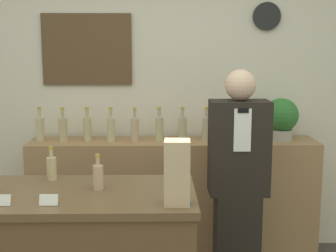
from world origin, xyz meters
TOP-DOWN VIEW (x-y plane):
  - back_wall at (-0.01, 2.00)m, footprint 5.20×0.09m
  - back_shelf at (0.11, 1.74)m, footprint 2.28×0.39m
  - shopkeeper at (0.53, 1.15)m, footprint 0.40×0.25m
  - potted_plant at (0.97, 1.75)m, footprint 0.27×0.27m
  - paper_bag at (0.09, 0.29)m, footprint 0.13×0.13m
  - tape_dispenser at (0.11, 0.29)m, footprint 0.09×0.06m
  - price_card_left at (-0.77, 0.28)m, footprint 0.09×0.02m
  - price_card_right at (-0.54, 0.28)m, footprint 0.09×0.02m
  - counter_bottle_1 at (-0.62, 0.73)m, footprint 0.06×0.06m
  - counter_bottle_2 at (-0.33, 0.54)m, footprint 0.06×0.06m
  - shelf_bottle_0 at (-0.95, 1.76)m, footprint 0.07×0.07m
  - shelf_bottle_1 at (-0.76, 1.73)m, footprint 0.07×0.07m
  - shelf_bottle_2 at (-0.57, 1.75)m, footprint 0.07×0.07m
  - shelf_bottle_3 at (-0.38, 1.74)m, footprint 0.07×0.07m
  - shelf_bottle_4 at (-0.19, 1.73)m, footprint 0.07×0.07m
  - shelf_bottle_5 at (-0.00, 1.75)m, footprint 0.07×0.07m
  - shelf_bottle_6 at (0.18, 1.75)m, footprint 0.07×0.07m
  - shelf_bottle_7 at (0.37, 1.75)m, footprint 0.07×0.07m
  - shelf_bottle_8 at (0.56, 1.75)m, footprint 0.07×0.07m
  - shelf_bottle_9 at (0.75, 1.76)m, footprint 0.07×0.07m

SIDE VIEW (x-z plane):
  - back_shelf at x=0.11m, z-range 0.00..0.97m
  - shopkeeper at x=0.53m, z-range 0.00..1.56m
  - tape_dispenser at x=0.11m, z-range 0.93..1.01m
  - price_card_left at x=-0.77m, z-range 0.95..1.00m
  - price_card_right at x=-0.54m, z-range 0.95..1.00m
  - counter_bottle_1 at x=-0.62m, z-range 0.92..1.12m
  - counter_bottle_2 at x=-0.33m, z-range 0.92..1.12m
  - shelf_bottle_0 at x=-0.95m, z-range 0.94..1.21m
  - shelf_bottle_1 at x=-0.76m, z-range 0.94..1.21m
  - shelf_bottle_2 at x=-0.57m, z-range 0.94..1.21m
  - shelf_bottle_3 at x=-0.38m, z-range 0.94..1.21m
  - shelf_bottle_4 at x=-0.19m, z-range 0.94..1.21m
  - shelf_bottle_5 at x=0.00m, z-range 0.94..1.21m
  - shelf_bottle_6 at x=0.18m, z-range 0.94..1.21m
  - shelf_bottle_7 at x=0.37m, z-range 0.94..1.21m
  - shelf_bottle_8 at x=0.56m, z-range 0.94..1.21m
  - shelf_bottle_9 at x=0.75m, z-range 0.94..1.21m
  - paper_bag at x=0.09m, z-range 0.95..1.27m
  - potted_plant at x=0.97m, z-range 0.99..1.32m
  - back_wall at x=-0.01m, z-range 0.01..2.71m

